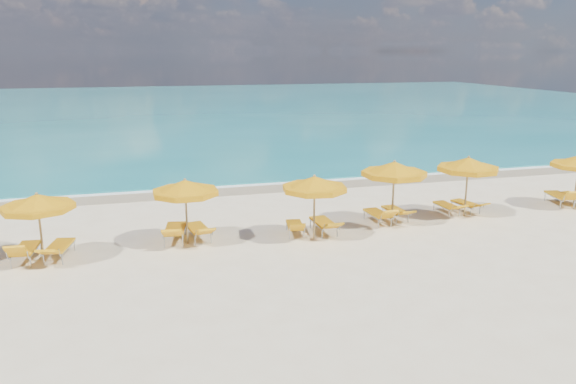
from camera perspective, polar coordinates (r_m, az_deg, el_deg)
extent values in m
plane|color=beige|center=(19.82, 1.15, -4.39)|extent=(120.00, 120.00, 0.00)
cube|color=#15767A|center=(66.54, -10.74, 8.44)|extent=(120.00, 80.00, 0.30)
cube|color=tan|center=(26.73, -3.34, 0.48)|extent=(120.00, 2.60, 0.01)
cube|color=white|center=(27.49, -3.69, 0.86)|extent=(120.00, 1.20, 0.03)
cube|color=white|center=(35.59, -16.14, 3.37)|extent=(14.00, 0.36, 0.05)
cube|color=white|center=(44.54, 2.31, 5.98)|extent=(18.00, 0.30, 0.05)
cylinder|color=#9B814D|center=(18.62, -23.85, -3.45)|extent=(0.07, 0.07, 2.11)
cone|color=orange|center=(18.39, -24.12, -0.81)|extent=(2.16, 2.16, 0.42)
cylinder|color=orange|center=(18.44, -24.06, -1.43)|extent=(2.18, 2.18, 0.17)
sphere|color=#9B814D|center=(18.35, -24.19, -0.16)|extent=(0.09, 0.09, 0.09)
cylinder|color=#9B814D|center=(18.95, -10.29, -2.08)|extent=(0.07, 0.07, 2.16)
cone|color=orange|center=(18.72, -10.41, 0.59)|extent=(2.91, 2.91, 0.43)
cylinder|color=orange|center=(18.77, -10.38, -0.04)|extent=(2.94, 2.94, 0.17)
sphere|color=#9B814D|center=(18.68, -10.44, 1.25)|extent=(0.10, 0.10, 0.10)
cylinder|color=#9B814D|center=(19.15, 2.67, -1.67)|extent=(0.07, 0.07, 2.17)
cone|color=orange|center=(18.92, 2.70, 0.99)|extent=(2.69, 2.69, 0.43)
cylinder|color=orange|center=(18.97, 2.70, 0.36)|extent=(2.72, 2.72, 0.17)
sphere|color=#9B814D|center=(18.87, 2.71, 1.64)|extent=(0.10, 0.10, 0.10)
cylinder|color=#9B814D|center=(21.12, 10.63, -0.17)|extent=(0.07, 0.07, 2.33)
cone|color=orange|center=(20.90, 10.75, 2.44)|extent=(3.17, 3.17, 0.47)
cylinder|color=orange|center=(20.95, 10.73, 1.82)|extent=(3.19, 3.19, 0.19)
sphere|color=#9B814D|center=(20.85, 10.78, 3.08)|extent=(0.10, 0.10, 0.10)
cylinder|color=#9B814D|center=(22.87, 17.67, 0.44)|extent=(0.07, 0.07, 2.29)
cone|color=orange|center=(22.67, 17.85, 2.81)|extent=(2.93, 2.93, 0.46)
cylinder|color=orange|center=(22.71, 17.81, 2.25)|extent=(2.95, 2.95, 0.18)
sphere|color=#9B814D|center=(22.63, 17.90, 3.39)|extent=(0.10, 0.10, 0.10)
cube|color=orange|center=(19.18, -25.06, -5.19)|extent=(0.73, 1.39, 0.08)
cube|color=orange|center=(18.30, -25.85, -5.44)|extent=(0.64, 0.56, 0.49)
cube|color=orange|center=(19.01, -22.19, -5.07)|extent=(0.85, 1.42, 0.08)
cube|color=orange|center=(18.13, -23.15, -5.62)|extent=(0.70, 0.71, 0.34)
cube|color=orange|center=(19.53, -11.39, -3.68)|extent=(0.86, 1.52, 0.09)
cube|color=orange|center=(18.53, -11.69, -4.10)|extent=(0.73, 0.72, 0.42)
cube|color=orange|center=(19.60, -9.18, -3.62)|extent=(0.80, 1.40, 0.08)
cube|color=orange|center=(18.69, -8.42, -3.99)|extent=(0.68, 0.68, 0.36)
cube|color=orange|center=(19.81, 0.69, -3.36)|extent=(0.72, 1.24, 0.07)
cube|color=orange|center=(19.00, 0.95, -3.60)|extent=(0.60, 0.56, 0.39)
cube|color=orange|center=(20.03, 3.58, -3.05)|extent=(0.64, 1.36, 0.08)
cube|color=orange|center=(19.15, 4.59, -3.44)|extent=(0.62, 0.62, 0.35)
cube|color=orange|center=(21.39, 9.03, -2.13)|extent=(0.64, 1.31, 0.08)
cube|color=orange|center=(20.60, 10.16, -2.26)|extent=(0.60, 0.55, 0.44)
cube|color=orange|center=(22.01, 10.78, -1.79)|extent=(0.60, 1.25, 0.08)
cube|color=orange|center=(21.25, 11.92, -2.10)|extent=(0.57, 0.59, 0.29)
cube|color=orange|center=(23.27, 15.77, -1.27)|extent=(0.59, 1.18, 0.07)
cube|color=orange|center=(22.60, 16.96, -1.51)|extent=(0.55, 0.56, 0.28)
cube|color=orange|center=(23.76, 17.55, -1.07)|extent=(0.74, 1.24, 0.07)
cube|color=orange|center=(23.17, 18.99, -1.28)|extent=(0.61, 0.63, 0.28)
cube|color=orange|center=(26.25, 25.83, -0.29)|extent=(0.89, 1.49, 0.09)
cube|color=orange|center=(25.41, 26.89, -0.34)|extent=(0.72, 0.67, 0.49)
cube|color=orange|center=(26.63, 27.25, -0.31)|extent=(0.75, 1.37, 0.08)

